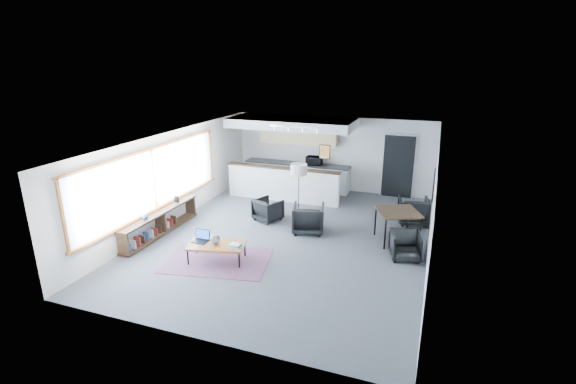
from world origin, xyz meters
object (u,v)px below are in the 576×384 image
(microwave, at_px, (314,160))
(dining_chair_far, at_px, (413,211))
(armchair_left, at_px, (268,209))
(laptop, at_px, (201,238))
(dining_table, at_px, (398,214))
(dining_chair_near, at_px, (406,246))
(book_stack, at_px, (236,246))
(floor_lamp, at_px, (299,171))
(ceramic_pot, at_px, (215,239))
(armchair_right, at_px, (308,217))
(coffee_table, at_px, (217,245))

(microwave, bearing_deg, dining_chair_far, -28.52)
(dining_chair_far, bearing_deg, microwave, -40.27)
(dining_chair_far, bearing_deg, armchair_left, 6.60)
(laptop, height_order, dining_table, dining_table)
(dining_table, distance_m, dining_chair_near, 1.06)
(book_stack, relative_size, dining_chair_far, 0.40)
(dining_table, bearing_deg, laptop, -149.69)
(floor_lamp, bearing_deg, dining_table, -13.14)
(ceramic_pot, distance_m, book_stack, 0.54)
(ceramic_pot, bearing_deg, laptop, 172.71)
(laptop, relative_size, dining_chair_near, 0.60)
(laptop, bearing_deg, ceramic_pot, -8.15)
(armchair_right, height_order, floor_lamp, floor_lamp)
(dining_table, bearing_deg, armchair_right, -175.57)
(book_stack, xyz_separation_m, armchair_right, (1.00, 2.35, -0.04))
(book_stack, distance_m, floor_lamp, 3.37)
(book_stack, xyz_separation_m, armchair_left, (-0.35, 2.75, -0.11))
(dining_chair_far, height_order, microwave, microwave)
(floor_lamp, height_order, dining_chair_far, floor_lamp)
(coffee_table, distance_m, dining_chair_near, 4.43)
(ceramic_pot, distance_m, dining_chair_far, 5.76)
(coffee_table, relative_size, dining_chair_far, 2.01)
(armchair_left, xyz_separation_m, dining_table, (3.67, -0.22, 0.40))
(laptop, height_order, floor_lamp, floor_lamp)
(ceramic_pot, bearing_deg, armchair_right, 56.81)
(book_stack, bearing_deg, dining_table, 37.26)
(book_stack, distance_m, dining_chair_near, 3.97)
(coffee_table, height_order, armchair_right, armchair_right)
(armchair_right, distance_m, floor_lamp, 1.44)
(dining_table, xyz_separation_m, dining_chair_far, (0.30, 1.45, -0.41))
(ceramic_pot, xyz_separation_m, dining_table, (3.86, 2.53, 0.22))
(coffee_table, height_order, dining_chair_near, dining_chair_near)
(armchair_left, height_order, microwave, microwave)
(ceramic_pot, relative_size, book_stack, 0.85)
(armchair_right, height_order, dining_table, armchair_right)
(laptop, xyz_separation_m, dining_table, (4.24, 2.48, 0.26))
(book_stack, distance_m, dining_table, 4.18)
(coffee_table, xyz_separation_m, laptop, (-0.43, 0.05, 0.11))
(dining_chair_far, bearing_deg, dining_table, 67.61)
(dining_chair_near, distance_m, microwave, 5.71)
(dining_table, distance_m, dining_chair_far, 1.54)
(laptop, relative_size, dining_table, 0.28)
(ceramic_pot, height_order, dining_table, dining_table)
(coffee_table, xyz_separation_m, dining_chair_near, (4.12, 1.62, -0.09))
(ceramic_pot, bearing_deg, book_stack, 0.33)
(armchair_left, xyz_separation_m, microwave, (0.42, 3.26, 0.76))
(book_stack, xyz_separation_m, dining_chair_far, (3.62, 3.98, -0.11))
(dining_chair_near, bearing_deg, coffee_table, -173.06)
(laptop, relative_size, dining_chair_far, 0.52)
(ceramic_pot, bearing_deg, floor_lamp, 73.17)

